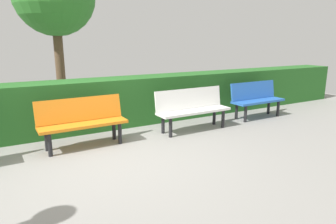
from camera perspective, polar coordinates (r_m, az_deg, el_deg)
name	(u,v)px	position (r m, az deg, el deg)	size (l,w,h in m)	color
ground_plane	(111,159)	(4.94, -10.86, -8.73)	(17.49, 17.49, 0.00)	gray
bench_blue	(256,98)	(7.62, 16.41, 2.58)	(1.39, 0.46, 0.86)	blue
bench_white	(192,107)	(6.29, 4.61, 0.91)	(1.62, 0.47, 0.86)	white
bench_orange	(82,120)	(5.49, -15.98, -1.45)	(1.52, 0.49, 0.86)	orange
hedge_row	(123,101)	(6.76, -8.57, 2.03)	(13.49, 0.78, 1.04)	#266023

